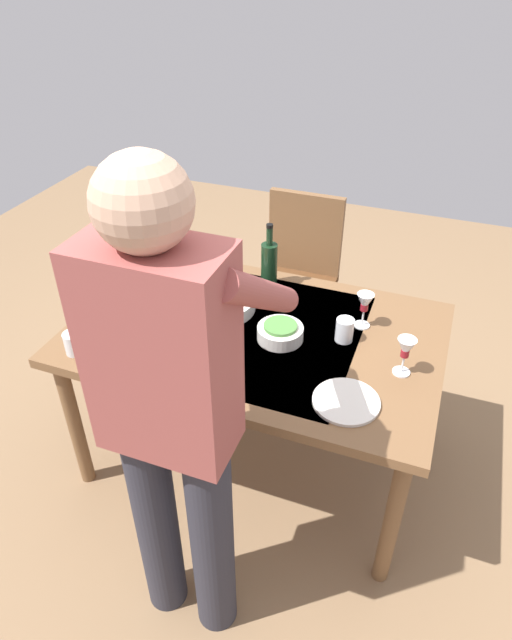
{
  "coord_description": "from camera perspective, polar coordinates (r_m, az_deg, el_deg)",
  "views": [
    {
      "loc": [
        -0.63,
        1.66,
        2.04
      ],
      "look_at": [
        0.0,
        0.0,
        0.77
      ],
      "focal_mm": 31.17,
      "sensor_mm": 36.0,
      "label": 1
    }
  ],
  "objects": [
    {
      "name": "ground_plane",
      "position": [
        2.71,
        0.0,
        -13.47
      ],
      "size": [
        6.0,
        6.0,
        0.0
      ],
      "primitive_type": "plane",
      "color": "#846647"
    },
    {
      "name": "dining_table",
      "position": [
        2.26,
        0.0,
        -2.53
      ],
      "size": [
        1.46,
        0.94,
        0.72
      ],
      "color": "brown",
      "rests_on": "ground_plane"
    },
    {
      "name": "chair_near",
      "position": [
        3.02,
        4.4,
        5.3
      ],
      "size": [
        0.4,
        0.4,
        0.91
      ],
      "color": "#523019",
      "rests_on": "ground_plane"
    },
    {
      "name": "person_server",
      "position": [
        1.54,
        -8.56,
        -9.34
      ],
      "size": [
        0.42,
        0.61,
        1.69
      ],
      "color": "#2D2D38",
      "rests_on": "ground_plane"
    },
    {
      "name": "wine_bottle",
      "position": [
        2.45,
        1.36,
        5.87
      ],
      "size": [
        0.07,
        0.07,
        0.3
      ],
      "color": "black",
      "rests_on": "dining_table"
    },
    {
      "name": "wine_glass_left",
      "position": [
        2.02,
        15.1,
        -2.99
      ],
      "size": [
        0.07,
        0.07,
        0.15
      ],
      "color": "white",
      "rests_on": "dining_table"
    },
    {
      "name": "wine_glass_right",
      "position": [
        2.22,
        11.09,
        1.6
      ],
      "size": [
        0.07,
        0.07,
        0.15
      ],
      "color": "white",
      "rests_on": "dining_table"
    },
    {
      "name": "water_cup_near_left",
      "position": [
        2.16,
        9.08,
        -1.01
      ],
      "size": [
        0.07,
        0.07,
        0.09
      ],
      "primitive_type": "cylinder",
      "color": "silver",
      "rests_on": "dining_table"
    },
    {
      "name": "water_cup_near_right",
      "position": [
        2.19,
        -18.18,
        -2.25
      ],
      "size": [
        0.07,
        0.07,
        0.09
      ],
      "primitive_type": "cylinder",
      "color": "silver",
      "rests_on": "dining_table"
    },
    {
      "name": "water_cup_far_left",
      "position": [
        2.34,
        -11.61,
        1.87
      ],
      "size": [
        0.07,
        0.07,
        0.1
      ],
      "primitive_type": "cylinder",
      "color": "silver",
      "rests_on": "dining_table"
    },
    {
      "name": "serving_bowl_pasta",
      "position": [
        2.33,
        -3.75,
        1.89
      ],
      "size": [
        0.3,
        0.3,
        0.07
      ],
      "color": "silver",
      "rests_on": "dining_table"
    },
    {
      "name": "side_bowl_salad",
      "position": [
        2.15,
        2.5,
        -1.23
      ],
      "size": [
        0.18,
        0.18,
        0.07
      ],
      "color": "silver",
      "rests_on": "dining_table"
    },
    {
      "name": "side_bowl_bread",
      "position": [
        2.56,
        -7.87,
        5.06
      ],
      "size": [
        0.16,
        0.16,
        0.07
      ],
      "color": "silver",
      "rests_on": "dining_table"
    },
    {
      "name": "dinner_plate_near",
      "position": [
        1.92,
        9.24,
        -8.25
      ],
      "size": [
        0.23,
        0.23,
        0.01
      ],
      "primitive_type": "cylinder",
      "color": "silver",
      "rests_on": "dining_table"
    },
    {
      "name": "table_fork",
      "position": [
        2.12,
        -7.45,
        -3.13
      ],
      "size": [
        0.04,
        0.18,
        0.0
      ],
      "primitive_type": "cube",
      "rotation": [
        0.0,
        0.0,
        0.16
      ],
      "color": "silver",
      "rests_on": "dining_table"
    }
  ]
}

